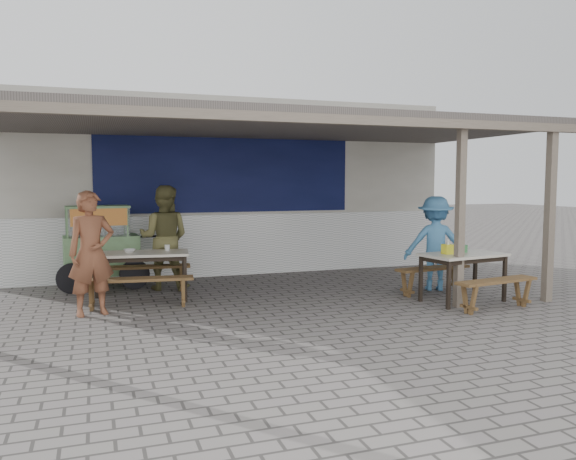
{
  "coord_description": "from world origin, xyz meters",
  "views": [
    {
      "loc": [
        -2.69,
        -7.78,
        1.86
      ],
      "look_at": [
        0.32,
        0.9,
        1.05
      ],
      "focal_mm": 35.0,
      "sensor_mm": 36.0,
      "label": 1
    }
  ],
  "objects_px": {
    "bench_right_wall": "(433,274)",
    "vendor_cart": "(100,244)",
    "bench_left_street": "(138,285)",
    "bench_right_street": "(497,287)",
    "patron_right_table": "(435,243)",
    "patron_wall_side": "(164,238)",
    "table_right": "(463,259)",
    "bench_left_wall": "(142,272)",
    "condiment_jar": "(167,248)",
    "tissue_box": "(448,249)",
    "donation_box": "(461,249)",
    "table_left": "(139,257)",
    "patron_street_side": "(91,253)",
    "condiment_bowl": "(129,251)"
  },
  "relations": [
    {
      "from": "bench_right_wall",
      "to": "vendor_cart",
      "type": "distance_m",
      "value": 5.67
    },
    {
      "from": "bench_left_street",
      "to": "bench_right_street",
      "type": "relative_size",
      "value": 1.16
    },
    {
      "from": "bench_left_street",
      "to": "patron_right_table",
      "type": "height_order",
      "value": "patron_right_table"
    },
    {
      "from": "vendor_cart",
      "to": "patron_wall_side",
      "type": "distance_m",
      "value": 1.14
    },
    {
      "from": "table_right",
      "to": "bench_left_wall",
      "type": "bearing_deg",
      "value": 144.6
    },
    {
      "from": "condiment_jar",
      "to": "bench_left_street",
      "type": "bearing_deg",
      "value": -125.97
    },
    {
      "from": "patron_right_table",
      "to": "tissue_box",
      "type": "height_order",
      "value": "patron_right_table"
    },
    {
      "from": "bench_right_wall",
      "to": "donation_box",
      "type": "distance_m",
      "value": 0.73
    },
    {
      "from": "bench_left_street",
      "to": "condiment_jar",
      "type": "bearing_deg",
      "value": 61.04
    },
    {
      "from": "bench_right_street",
      "to": "patron_wall_side",
      "type": "distance_m",
      "value": 5.39
    },
    {
      "from": "bench_left_street",
      "to": "donation_box",
      "type": "xyz_separation_m",
      "value": [
        4.8,
        -1.03,
        0.47
      ]
    },
    {
      "from": "bench_right_street",
      "to": "bench_left_wall",
      "type": "bearing_deg",
      "value": 139.06
    },
    {
      "from": "patron_wall_side",
      "to": "bench_right_wall",
      "type": "bearing_deg",
      "value": 175.97
    },
    {
      "from": "table_left",
      "to": "table_right",
      "type": "bearing_deg",
      "value": -13.45
    },
    {
      "from": "patron_street_side",
      "to": "tissue_box",
      "type": "relative_size",
      "value": 11.71
    },
    {
      "from": "patron_street_side",
      "to": "condiment_bowl",
      "type": "relative_size",
      "value": 9.09
    },
    {
      "from": "tissue_box",
      "to": "condiment_bowl",
      "type": "distance_m",
      "value": 4.92
    },
    {
      "from": "patron_street_side",
      "to": "donation_box",
      "type": "xyz_separation_m",
      "value": [
        5.42,
        -0.84,
        -0.05
      ]
    },
    {
      "from": "table_right",
      "to": "tissue_box",
      "type": "distance_m",
      "value": 0.31
    },
    {
      "from": "patron_wall_side",
      "to": "donation_box",
      "type": "xyz_separation_m",
      "value": [
        4.25,
        -2.4,
        -0.08
      ]
    },
    {
      "from": "table_left",
      "to": "vendor_cart",
      "type": "distance_m",
      "value": 1.36
    },
    {
      "from": "bench_left_street",
      "to": "bench_right_wall",
      "type": "height_order",
      "value": "same"
    },
    {
      "from": "bench_left_wall",
      "to": "donation_box",
      "type": "xyz_separation_m",
      "value": [
        4.65,
        -2.23,
        0.47
      ]
    },
    {
      "from": "bench_right_street",
      "to": "patron_street_side",
      "type": "xyz_separation_m",
      "value": [
        -5.49,
        1.61,
        0.53
      ]
    },
    {
      "from": "bench_right_wall",
      "to": "condiment_jar",
      "type": "xyz_separation_m",
      "value": [
        -4.15,
        1.21,
        0.46
      ]
    },
    {
      "from": "tissue_box",
      "to": "bench_left_wall",
      "type": "bearing_deg",
      "value": 151.9
    },
    {
      "from": "patron_right_table",
      "to": "table_left",
      "type": "bearing_deg",
      "value": 15.73
    },
    {
      "from": "patron_street_side",
      "to": "patron_right_table",
      "type": "height_order",
      "value": "patron_street_side"
    },
    {
      "from": "bench_left_street",
      "to": "vendor_cart",
      "type": "height_order",
      "value": "vendor_cart"
    },
    {
      "from": "vendor_cart",
      "to": "donation_box",
      "type": "relative_size",
      "value": 10.04
    },
    {
      "from": "vendor_cart",
      "to": "patron_street_side",
      "type": "distance_m",
      "value": 2.04
    },
    {
      "from": "bench_left_wall",
      "to": "bench_right_street",
      "type": "xyz_separation_m",
      "value": [
        4.71,
        -3.0,
        -0.01
      ]
    },
    {
      "from": "vendor_cart",
      "to": "condiment_bowl",
      "type": "xyz_separation_m",
      "value": [
        0.42,
        -1.15,
        -0.01
      ]
    },
    {
      "from": "donation_box",
      "to": "tissue_box",
      "type": "bearing_deg",
      "value": -162.05
    },
    {
      "from": "condiment_jar",
      "to": "bench_right_street",
      "type": "bearing_deg",
      "value": -30.07
    },
    {
      "from": "table_right",
      "to": "condiment_bowl",
      "type": "xyz_separation_m",
      "value": [
        -4.83,
        1.84,
        0.1
      ]
    },
    {
      "from": "bench_left_wall",
      "to": "table_right",
      "type": "distance_m",
      "value": 5.19
    },
    {
      "from": "patron_wall_side",
      "to": "patron_street_side",
      "type": "bearing_deg",
      "value": 73.6
    },
    {
      "from": "vendor_cart",
      "to": "patron_wall_side",
      "type": "bearing_deg",
      "value": -28.39
    },
    {
      "from": "vendor_cart",
      "to": "patron_right_table",
      "type": "distance_m",
      "value": 5.76
    },
    {
      "from": "bench_left_wall",
      "to": "patron_street_side",
      "type": "bearing_deg",
      "value": -112.01
    },
    {
      "from": "patron_right_table",
      "to": "tissue_box",
      "type": "xyz_separation_m",
      "value": [
        -0.4,
        -0.94,
        0.02
      ]
    },
    {
      "from": "bench_right_wall",
      "to": "bench_left_wall",
      "type": "bearing_deg",
      "value": 151.02
    },
    {
      "from": "table_right",
      "to": "table_left",
      "type": "bearing_deg",
      "value": 151.09
    },
    {
      "from": "patron_street_side",
      "to": "bench_right_wall",
      "type": "bearing_deg",
      "value": -17.51
    },
    {
      "from": "bench_right_wall",
      "to": "patron_wall_side",
      "type": "height_order",
      "value": "patron_wall_side"
    },
    {
      "from": "patron_wall_side",
      "to": "table_left",
      "type": "bearing_deg",
      "value": 78.91
    },
    {
      "from": "bench_right_wall",
      "to": "patron_wall_side",
      "type": "xyz_separation_m",
      "value": [
        -4.12,
        1.87,
        0.56
      ]
    },
    {
      "from": "bench_left_wall",
      "to": "table_right",
      "type": "xyz_separation_m",
      "value": [
        4.62,
        -2.35,
        0.33
      ]
    },
    {
      "from": "table_left",
      "to": "tissue_box",
      "type": "distance_m",
      "value": 4.75
    }
  ]
}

